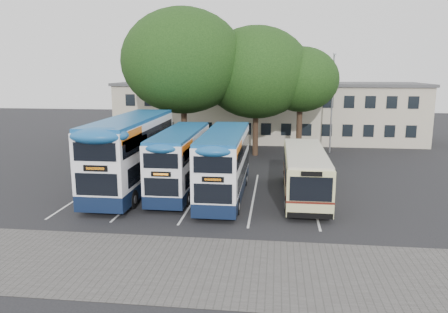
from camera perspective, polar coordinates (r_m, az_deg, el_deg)
ground at (r=22.13m, az=3.87°, el=-8.93°), size 120.00×120.00×0.00m
paving_strip at (r=17.76m, az=-3.69°, el=-14.23°), size 40.00×6.00×0.01m
bay_lines at (r=27.27m, az=-3.48°, el=-4.96°), size 14.12×11.00×0.01m
depot_building at (r=47.95m, az=5.67°, el=5.94°), size 32.40×8.40×6.20m
lamp_post at (r=41.09m, az=13.96°, el=7.46°), size 0.25×1.05×9.06m
tree_left at (r=37.61m, az=-5.38°, el=12.31°), size 10.34×10.34×12.70m
tree_mid at (r=38.76m, az=4.24°, el=10.88°), size 9.40×9.40×11.34m
tree_right at (r=39.03m, az=10.00°, el=9.86°), size 6.61×6.61×9.57m
bus_dd_left at (r=28.28m, az=-11.95°, el=0.77°), size 2.72×11.23×4.68m
bus_dd_mid at (r=27.59m, az=-5.71°, el=-0.22°), size 2.27×9.35×3.89m
bus_dd_right at (r=26.20m, az=0.08°, el=-0.62°), size 2.34×9.67×4.03m
bus_single at (r=26.87m, az=10.51°, el=-1.83°), size 2.44×9.59×2.86m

